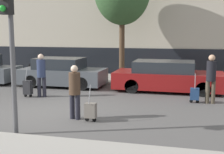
{
  "coord_description": "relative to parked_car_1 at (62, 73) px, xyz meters",
  "views": [
    {
      "loc": [
        4.44,
        -9.07,
        2.61
      ],
      "look_at": [
        1.69,
        1.8,
        0.95
      ],
      "focal_mm": 50.0,
      "sensor_mm": 36.0,
      "label": 1
    }
  ],
  "objects": [
    {
      "name": "traffic_light",
      "position": [
        1.64,
        -6.9,
        2.07
      ],
      "size": [
        0.28,
        0.47,
        3.79
      ],
      "color": "#515154",
      "rests_on": "ground_plane"
    },
    {
      "name": "parked_car_1",
      "position": [
        0.0,
        0.0,
        0.0
      ],
      "size": [
        3.97,
        1.78,
        1.35
      ],
      "color": "#4C5156",
      "rests_on": "ground_plane"
    },
    {
      "name": "trolley_left",
      "position": [
        -0.34,
        -2.64,
        -0.24
      ],
      "size": [
        0.34,
        0.29,
        1.21
      ],
      "color": "#262628",
      "rests_on": "ground_plane"
    },
    {
      "name": "parked_bicycle",
      "position": [
        -2.36,
        2.6,
        -0.14
      ],
      "size": [
        1.77,
        0.06,
        0.96
      ],
      "color": "black",
      "rests_on": "sidewalk_far"
    },
    {
      "name": "ground_plane",
      "position": [
        1.45,
        -4.54,
        -0.64
      ],
      "size": [
        80.0,
        80.0,
        0.0
      ],
      "primitive_type": "plane",
      "color": "#565451"
    },
    {
      "name": "trolley_center",
      "position": [
        3.14,
        -5.26,
        -0.3
      ],
      "size": [
        0.34,
        0.29,
        1.09
      ],
      "color": "slate",
      "rests_on": "ground_plane"
    },
    {
      "name": "sidewalk_far",
      "position": [
        1.45,
        2.46,
        -0.58
      ],
      "size": [
        28.0,
        3.0,
        0.12
      ],
      "color": "#A39E93",
      "rests_on": "ground_plane"
    },
    {
      "name": "trolley_right",
      "position": [
        6.08,
        -2.06,
        -0.3
      ],
      "size": [
        0.34,
        0.29,
        1.09
      ],
      "color": "navy",
      "rests_on": "ground_plane"
    },
    {
      "name": "pedestrian_right",
      "position": [
        6.63,
        -2.0,
        0.38
      ],
      "size": [
        0.35,
        0.34,
        1.77
      ],
      "rotation": [
        0.0,
        0.0,
        0.09
      ],
      "color": "#4C4233",
      "rests_on": "ground_plane"
    },
    {
      "name": "parked_car_2",
      "position": [
        4.93,
        0.0,
        -0.01
      ],
      "size": [
        4.67,
        1.91,
        1.32
      ],
      "color": "maroon",
      "rests_on": "ground_plane"
    },
    {
      "name": "pedestrian_left",
      "position": [
        0.19,
        -2.48,
        0.34
      ],
      "size": [
        0.34,
        0.34,
        1.72
      ],
      "rotation": [
        0.0,
        0.0,
        0.29
      ],
      "color": "#23232D",
      "rests_on": "ground_plane"
    },
    {
      "name": "pedestrian_center",
      "position": [
        2.6,
        -5.12,
        0.28
      ],
      "size": [
        0.34,
        0.34,
        1.62
      ],
      "rotation": [
        0.0,
        0.0,
        2.89
      ],
      "color": "#23232D",
      "rests_on": "ground_plane"
    }
  ]
}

